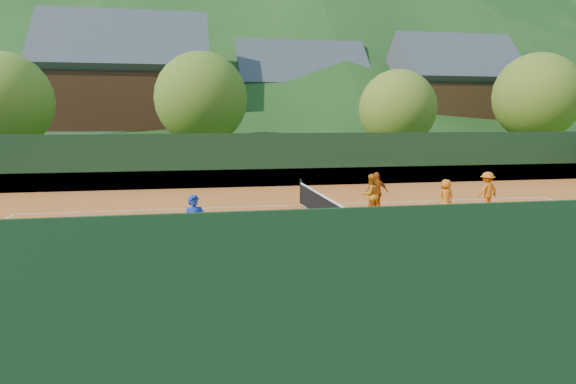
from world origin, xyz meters
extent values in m
plane|color=#2C4D18|center=(0.00, 0.00, 0.00)|extent=(400.00, 400.00, 0.00)
cube|color=#C65A20|center=(0.00, 0.00, 0.01)|extent=(40.00, 24.00, 0.02)
imported|color=#18319E|center=(-4.81, -2.17, 0.88)|extent=(0.69, 0.51, 1.72)
imported|color=orange|center=(2.09, 2.63, 0.84)|extent=(0.91, 0.77, 1.65)
imported|color=#CB5312|center=(2.56, 3.19, 0.84)|extent=(0.99, 0.48, 1.65)
imported|color=orange|center=(5.06, 2.16, 0.73)|extent=(0.77, 0.57, 1.42)
imported|color=orange|center=(7.28, 2.82, 0.82)|extent=(1.15, 0.84, 1.61)
sphere|color=#D5EF27|center=(-8.70, -0.94, 0.05)|extent=(0.07, 0.07, 0.07)
sphere|color=#D5EF27|center=(2.31, -6.11, 0.05)|extent=(0.07, 0.07, 0.07)
sphere|color=#D5EF27|center=(0.58, -5.40, 0.05)|extent=(0.07, 0.07, 0.07)
sphere|color=#D5EF27|center=(-3.92, -2.56, 0.05)|extent=(0.07, 0.07, 0.07)
sphere|color=#D5EF27|center=(-2.56, -3.84, 0.05)|extent=(0.07, 0.07, 0.07)
sphere|color=#D5EF27|center=(-5.29, -5.87, 0.05)|extent=(0.07, 0.07, 0.07)
sphere|color=#D5EF27|center=(-5.67, -3.90, 0.05)|extent=(0.07, 0.07, 0.07)
sphere|color=#D5EF27|center=(-6.33, -0.96, 0.05)|extent=(0.07, 0.07, 0.07)
sphere|color=#D5EF27|center=(0.14, -5.04, 0.05)|extent=(0.07, 0.07, 0.07)
sphere|color=#D5EF27|center=(0.34, -1.06, 0.05)|extent=(0.07, 0.07, 0.07)
sphere|color=#D5EF27|center=(-7.48, -1.83, 0.05)|extent=(0.07, 0.07, 0.07)
sphere|color=#D5EF27|center=(-1.09, -4.29, 0.05)|extent=(0.07, 0.07, 0.07)
sphere|color=#D5EF27|center=(2.32, -2.06, 0.05)|extent=(0.07, 0.07, 0.07)
sphere|color=#D5EF27|center=(-7.63, -3.09, 0.05)|extent=(0.07, 0.07, 0.07)
sphere|color=#D5EF27|center=(-0.28, -4.84, 0.05)|extent=(0.07, 0.07, 0.07)
sphere|color=#D5EF27|center=(-8.01, -4.65, 0.05)|extent=(0.07, 0.07, 0.07)
sphere|color=#D5EF27|center=(-2.57, -6.49, 0.05)|extent=(0.07, 0.07, 0.07)
sphere|color=#D5EF27|center=(5.41, -1.30, 0.05)|extent=(0.07, 0.07, 0.07)
sphere|color=#D5EF27|center=(-5.11, -9.22, 0.05)|extent=(0.07, 0.07, 0.07)
cube|color=silver|center=(0.00, -5.49, 0.02)|extent=(23.77, 0.06, 0.00)
cube|color=white|center=(0.00, 5.49, 0.02)|extent=(23.77, 0.06, 0.00)
cube|color=white|center=(0.00, -4.12, 0.02)|extent=(23.77, 0.06, 0.00)
cube|color=white|center=(0.00, 4.12, 0.02)|extent=(23.77, 0.06, 0.00)
cube|color=silver|center=(-6.40, 0.00, 0.02)|extent=(0.06, 8.23, 0.00)
cube|color=white|center=(6.40, 0.00, 0.02)|extent=(0.06, 8.23, 0.00)
cube|color=white|center=(0.00, 0.00, 0.02)|extent=(12.80, 0.06, 0.00)
cube|color=white|center=(0.00, 0.00, 0.02)|extent=(0.06, 10.97, 0.00)
cube|color=black|center=(0.00, 0.00, 0.47)|extent=(0.03, 11.97, 0.90)
cube|color=white|center=(0.00, 0.00, 0.94)|extent=(0.05, 11.97, 0.06)
cylinder|color=black|center=(0.00, -5.99, 0.57)|extent=(0.10, 0.10, 1.10)
cylinder|color=black|center=(0.00, 5.99, 0.57)|extent=(0.10, 0.10, 1.10)
cube|color=black|center=(0.00, 12.00, 1.52)|extent=(40.00, 0.05, 3.00)
cube|color=#1A5C25|center=(0.00, 12.00, 0.52)|extent=(40.40, 0.05, 1.00)
cylinder|color=black|center=(-8.38, -3.49, 0.30)|extent=(0.02, 0.02, 0.55)
cylinder|color=black|center=(-7.83, -3.49, 0.30)|extent=(0.02, 0.02, 0.55)
cylinder|color=black|center=(-8.38, -2.94, 0.30)|extent=(0.02, 0.02, 0.55)
cylinder|color=black|center=(-7.83, -2.94, 0.30)|extent=(0.02, 0.02, 0.55)
cube|color=black|center=(-8.10, -3.22, 0.57)|extent=(0.55, 0.55, 0.02)
cube|color=black|center=(-8.10, -3.49, 0.80)|extent=(0.55, 0.02, 0.45)
cube|color=black|center=(-8.10, -2.94, 0.80)|extent=(0.55, 0.02, 0.45)
cube|color=black|center=(-8.38, -3.22, 0.80)|extent=(0.02, 0.55, 0.45)
cube|color=black|center=(-7.83, -3.22, 0.80)|extent=(0.02, 0.55, 0.45)
sphere|color=#CCE526|center=(-8.31, -3.42, 0.99)|extent=(0.07, 0.07, 0.07)
sphere|color=#CCE526|center=(-8.31, -3.28, 0.99)|extent=(0.07, 0.07, 0.07)
sphere|color=#CCE526|center=(-8.31, -3.15, 0.99)|extent=(0.07, 0.07, 0.07)
sphere|color=#CCE526|center=(-8.31, -3.01, 0.99)|extent=(0.07, 0.07, 0.07)
sphere|color=#CCE526|center=(-8.17, -3.42, 0.99)|extent=(0.07, 0.07, 0.07)
sphere|color=#CCE526|center=(-8.17, -3.28, 0.99)|extent=(0.07, 0.07, 0.07)
sphere|color=#CCE526|center=(-8.17, -3.15, 0.99)|extent=(0.07, 0.07, 0.07)
sphere|color=#CCE526|center=(-8.17, -3.01, 0.99)|extent=(0.07, 0.07, 0.07)
sphere|color=#CCE526|center=(-8.03, -3.42, 0.99)|extent=(0.07, 0.07, 0.07)
sphere|color=#CCE526|center=(-8.03, -3.28, 0.99)|extent=(0.07, 0.07, 0.07)
sphere|color=#CCE526|center=(-8.03, -3.15, 0.99)|extent=(0.07, 0.07, 0.07)
sphere|color=#CCE526|center=(-8.03, -3.01, 0.99)|extent=(0.07, 0.07, 0.07)
sphere|color=#CCE526|center=(-7.90, -3.42, 0.99)|extent=(0.07, 0.07, 0.07)
sphere|color=#CCE526|center=(-7.90, -3.28, 0.99)|extent=(0.07, 0.07, 0.07)
sphere|color=#CCE526|center=(-7.90, -3.15, 0.99)|extent=(0.07, 0.07, 0.07)
sphere|color=#CCE526|center=(-7.90, -3.01, 0.99)|extent=(0.07, 0.07, 0.07)
cube|color=beige|center=(-10.00, 30.00, 1.44)|extent=(12.00, 9.00, 2.88)
cube|color=#331A0E|center=(-10.00, 30.00, 5.12)|extent=(12.24, 9.18, 4.48)
cube|color=#404048|center=(-10.00, 30.00, 7.96)|extent=(13.80, 9.93, 9.93)
cube|color=beige|center=(6.00, 34.00, 1.26)|extent=(11.00, 8.00, 2.52)
cube|color=#361E0E|center=(6.00, 34.00, 4.48)|extent=(11.22, 8.16, 3.92)
cube|color=#3E3E46|center=(6.00, 34.00, 7.04)|extent=(12.65, 8.82, 8.82)
cube|color=beige|center=(20.00, 30.00, 1.35)|extent=(10.00, 8.00, 2.70)
cube|color=#361E0E|center=(20.00, 30.00, 4.80)|extent=(10.20, 8.16, 4.20)
cube|color=#404047|center=(20.00, 30.00, 7.50)|extent=(11.50, 8.82, 8.82)
cylinder|color=#3E2718|center=(-16.00, 18.00, 1.35)|extent=(0.36, 0.36, 2.70)
sphere|color=#4B741F|center=(-16.00, 18.00, 4.88)|extent=(6.00, 6.00, 6.00)
cylinder|color=#3E2818|center=(-4.00, 20.00, 1.44)|extent=(0.36, 0.36, 2.88)
sphere|color=#42691C|center=(-4.00, 20.00, 5.20)|extent=(6.40, 6.40, 6.40)
cylinder|color=#41281A|center=(10.00, 19.00, 1.26)|extent=(0.36, 0.36, 2.52)
sphere|color=#4E6E1D|center=(10.00, 19.00, 4.55)|extent=(5.60, 5.60, 5.60)
cylinder|color=#3D2618|center=(22.00, 20.00, 1.53)|extent=(0.36, 0.36, 3.06)
sphere|color=#4B6A1C|center=(22.00, 20.00, 5.53)|extent=(6.80, 6.80, 6.80)
camera|label=1|loc=(-4.90, -16.41, 3.83)|focal=32.00mm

